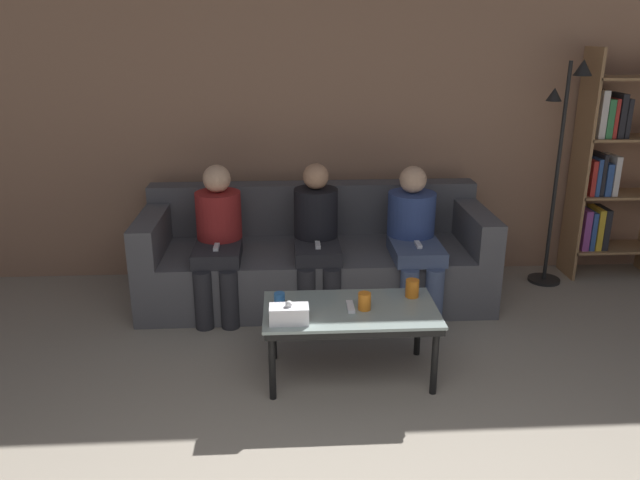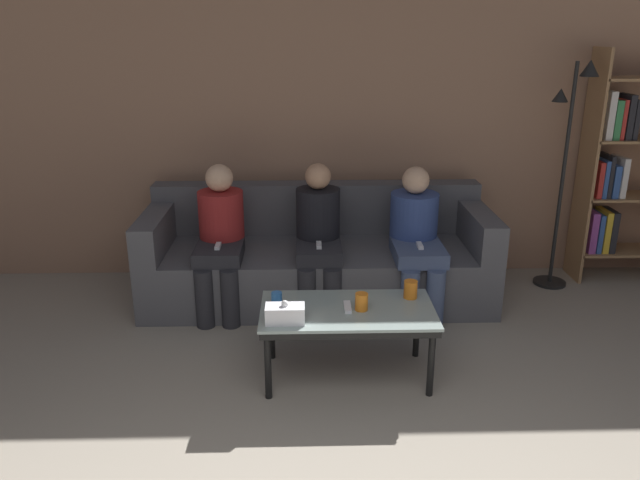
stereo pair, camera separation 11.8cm
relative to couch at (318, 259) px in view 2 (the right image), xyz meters
The scene contains 13 objects.
wall_back 1.14m from the couch, 90.00° to the left, with size 12.00×0.06×2.60m.
couch is the anchor object (origin of this frame).
coffee_table 1.23m from the couch, 83.17° to the right, with size 1.02×0.56×0.45m.
cup_near_left 1.22m from the couch, 63.32° to the right, with size 0.08×0.08×0.11m.
cup_near_right 1.23m from the couch, 102.89° to the right, with size 0.06×0.06×0.09m.
cup_far_center 1.27m from the couch, 79.69° to the right, with size 0.08×0.08×0.10m.
tissue_box 1.42m from the couch, 98.87° to the right, with size 0.22×0.12×0.13m.
game_remote 1.24m from the couch, 83.17° to the right, with size 0.04×0.15×0.02m.
bookshelf 2.53m from the couch, ahead, with size 0.73×0.32×1.87m.
standing_lamp 2.11m from the couch, ahead, with size 0.31×0.26×1.79m.
seated_person_left_end 0.80m from the couch, 163.43° to the right, with size 0.33×0.65×1.08m.
seated_person_mid_left 0.35m from the couch, 90.00° to the right, with size 0.33×0.65×1.08m.
seated_person_mid_right 0.80m from the couch, 17.42° to the right, with size 0.36×0.72×1.05m.
Camera 2 is at (-0.11, -1.17, 2.01)m, focal length 35.00 mm.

